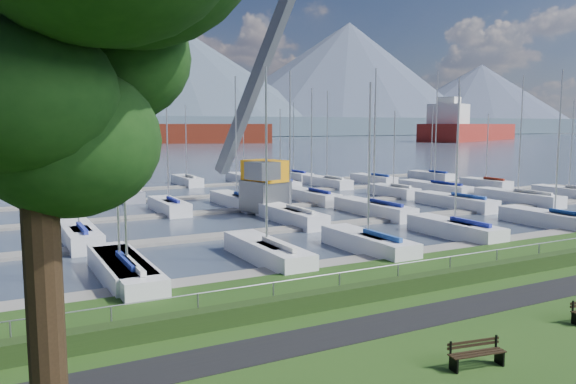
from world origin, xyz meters
TOP-DOWN VIEW (x-y plane):
  - path at (0.00, -3.00)m, footprint 160.00×2.00m
  - water at (0.00, 260.00)m, footprint 800.00×540.00m
  - hedge at (0.00, -0.40)m, footprint 80.00×0.70m
  - fence at (0.00, 0.00)m, footprint 80.00×0.04m
  - foothill at (0.00, 330.00)m, footprint 900.00×80.00m
  - mountains at (7.35, 404.62)m, footprint 1190.00×360.00m
  - docks at (0.00, 26.00)m, footprint 90.00×41.60m
  - bench_left at (-3.83, -7.14)m, footprint 1.85×0.72m
  - crane at (4.60, 25.16)m, footprint 7.10×13.11m
  - cargo_ship_mid at (39.30, 211.80)m, footprint 94.82×53.28m
  - cargo_ship_east at (182.34, 175.68)m, footprint 82.35×50.96m
  - sailboat_fleet at (-3.47, 28.42)m, footprint 75.55×49.41m

SIDE VIEW (x-z plane):
  - water at x=0.00m, z-range -0.50..-0.30m
  - docks at x=0.00m, z-range -0.34..-0.09m
  - path at x=0.00m, z-range -0.01..0.03m
  - hedge at x=0.00m, z-range 0.00..0.70m
  - bench_left at x=-3.83m, z-range -0.01..0.84m
  - fence at x=0.00m, z-range 1.18..1.22m
  - cargo_ship_mid at x=39.30m, z-range -7.17..14.33m
  - cargo_ship_east at x=182.34m, z-range -7.03..14.47m
  - crane at x=4.60m, z-range -5.85..16.50m
  - sailboat_fleet at x=-3.47m, z-range -1.36..12.04m
  - foothill at x=0.00m, z-range 0.00..12.00m
  - mountains at x=7.35m, z-range -10.82..104.18m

